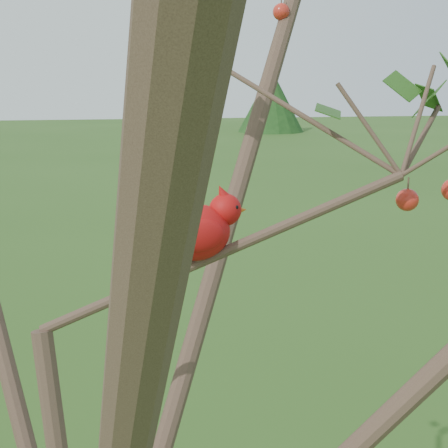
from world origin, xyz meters
name	(u,v)px	position (x,y,z in m)	size (l,w,h in m)	color
crabapple_tree	(80,248)	(0.03, -0.02, 2.12)	(2.35, 2.05, 2.95)	#3A291F
cardinal	(199,229)	(0.21, 0.08, 2.12)	(0.19, 0.11, 0.14)	red
distant_trees	(102,109)	(0.00, 23.86, 1.32)	(41.90, 10.99, 2.93)	#3A291F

